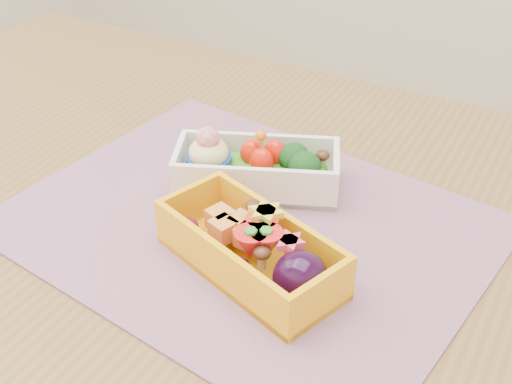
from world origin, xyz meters
The scene contains 4 objects.
table centered at (0.00, 0.00, 0.65)m, with size 1.20×0.80×0.75m.
placemat centered at (0.00, 0.03, 0.75)m, with size 0.45×0.34×0.00m, color #9D6C8C.
bento_white centered at (-0.02, 0.09, 0.78)m, with size 0.19×0.14×0.07m.
bento_yellow centered at (0.04, -0.03, 0.78)m, with size 0.19×0.13×0.06m.
Camera 1 is at (0.27, -0.43, 1.16)m, focal length 47.93 mm.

